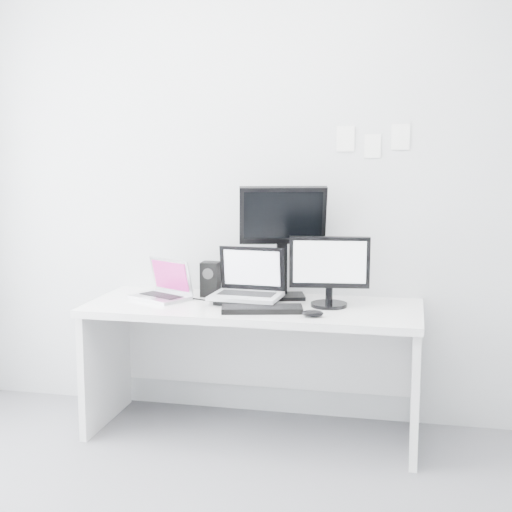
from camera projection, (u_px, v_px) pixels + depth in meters
name	position (u px, v px, depth m)	size (l,w,h in m)	color
back_wall	(266.00, 186.00, 4.17)	(3.60, 3.60, 0.00)	#BABDBF
desk	(253.00, 370.00, 3.98)	(1.80, 0.70, 0.73)	white
macbook	(159.00, 279.00, 4.05)	(0.31, 0.23, 0.23)	#AFAFB4
speaker	(210.00, 279.00, 4.14)	(0.10, 0.10, 0.20)	black
dell_laptop	(246.00, 276.00, 3.93)	(0.37, 0.29, 0.31)	#B3B6BB
rear_monitor	(282.00, 241.00, 4.04)	(0.48, 0.17, 0.65)	black
samsung_monitor	(329.00, 270.00, 3.85)	(0.43, 0.20, 0.39)	black
keyboard	(262.00, 309.00, 3.76)	(0.42, 0.15, 0.03)	black
mouse	(313.00, 313.00, 3.64)	(0.11, 0.07, 0.04)	black
wall_note_0	(346.00, 139.00, 4.03)	(0.10, 0.00, 0.14)	white
wall_note_1	(373.00, 146.00, 4.00)	(0.09, 0.00, 0.13)	white
wall_note_2	(401.00, 137.00, 3.97)	(0.10, 0.00, 0.14)	white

